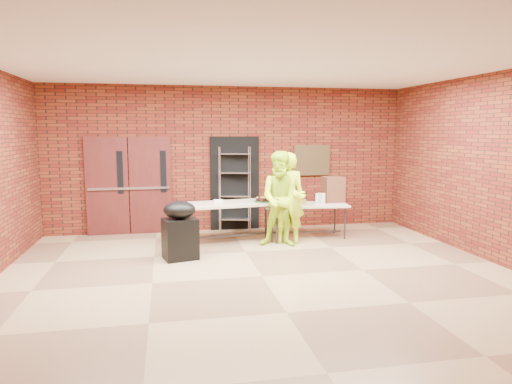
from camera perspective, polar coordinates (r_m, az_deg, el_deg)
room at (r=6.81m, az=0.80°, el=2.42°), size 8.08×7.08×3.28m
double_doors at (r=10.17m, az=-15.56°, el=0.77°), size 1.78×0.12×2.10m
dark_doorway at (r=10.27m, az=-2.67°, el=1.09°), size 1.10×0.06×2.10m
bronze_plaque at (r=10.63m, az=6.98°, el=3.97°), size 0.85×0.04×0.70m
wire_rack at (r=10.14m, az=-2.69°, el=0.38°), size 0.72×0.38×1.88m
table_left at (r=9.11m, az=-3.19°, el=-1.75°), size 2.04×1.06×0.80m
table_right at (r=9.54m, az=6.15°, el=-1.85°), size 1.79×0.86×0.71m
basket_bananas at (r=9.33m, az=1.77°, el=-1.30°), size 0.41×0.32×0.13m
basket_oranges at (r=9.50m, az=4.73°, el=-1.14°), size 0.45×0.35×0.14m
basket_apples at (r=9.17m, az=3.84°, el=-1.43°), size 0.46×0.36×0.14m
muffin_tray at (r=9.19m, az=0.91°, el=-0.95°), size 0.39×0.39×0.10m
napkin_box at (r=9.10m, az=-4.73°, el=-1.15°), size 0.18×0.12×0.06m
coffee_dispenser at (r=9.85m, az=9.61°, el=0.33°), size 0.41×0.37×0.54m
cup_stack_front at (r=9.51m, az=7.65°, el=-0.86°), size 0.07×0.07×0.22m
cup_stack_mid at (r=9.48m, az=8.41°, el=-0.86°), size 0.08×0.08×0.24m
cup_stack_back at (r=9.67m, az=7.98°, el=-0.76°), size 0.07×0.07×0.21m
covered_grill at (r=8.05m, az=-9.48°, el=-4.72°), size 0.65×0.59×1.02m
volunteer_woman at (r=9.00m, az=3.97°, el=-0.77°), size 0.75×0.58×1.81m
volunteer_man at (r=8.79m, az=3.34°, el=-0.88°), size 1.07×0.94×1.84m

